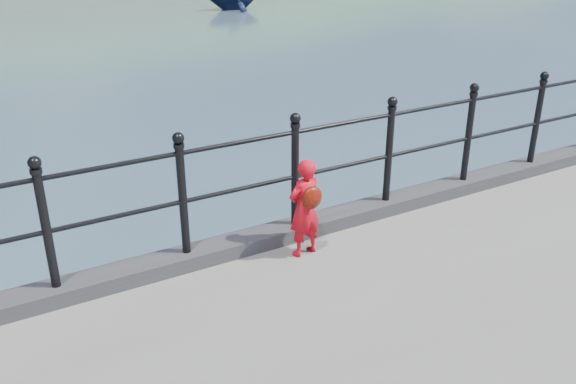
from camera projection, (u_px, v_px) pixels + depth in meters
ground at (240, 324)px, 6.68m from camera, size 600.00×600.00×0.00m
kerb at (243, 243)px, 6.13m from camera, size 60.00×0.30×0.15m
railing at (241, 174)px, 5.82m from camera, size 18.11×0.11×1.20m
far_shore at (51, 3)px, 222.99m from camera, size 830.00×200.00×156.00m
child at (305, 208)px, 5.88m from camera, size 0.40×0.33×1.00m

